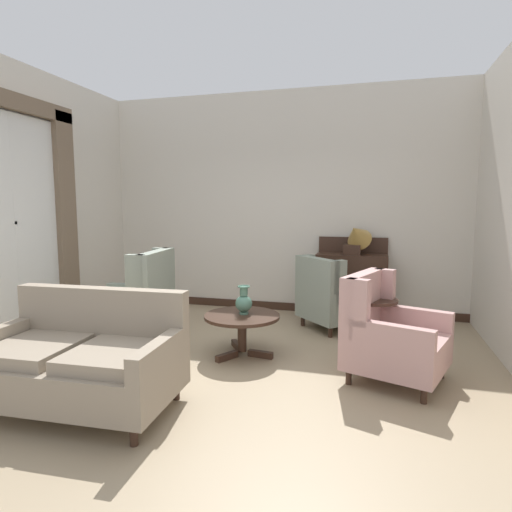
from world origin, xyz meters
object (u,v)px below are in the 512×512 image
object	(u,v)px
armchair_beside_settee	(333,298)
side_table	(372,325)
armchair_foreground_right	(389,336)
coffee_table	(242,322)
sideboard	(351,282)
settee	(81,361)
gramophone	(356,237)
porcelain_vase	(244,302)
armchair_far_left	(135,306)

from	to	relation	value
armchair_beside_settee	side_table	distance (m)	1.34
armchair_beside_settee	armchair_foreground_right	distance (m)	1.71
coffee_table	armchair_foreground_right	size ratio (longest dim) A/B	0.79
sideboard	settee	bearing A→B (deg)	-119.84
side_table	settee	bearing A→B (deg)	-144.73
settee	gramophone	xyz separation A→B (m)	(2.01, 3.32, 0.81)
coffee_table	sideboard	world-z (taller)	sideboard
porcelain_vase	gramophone	bearing A→B (deg)	57.43
armchair_beside_settee	gramophone	bearing A→B (deg)	-72.47
armchair_beside_settee	gramophone	world-z (taller)	gramophone
armchair_beside_settee	armchair_far_left	world-z (taller)	armchair_far_left
porcelain_vase	armchair_beside_settee	distance (m)	1.54
armchair_beside_settee	armchair_far_left	xyz separation A→B (m)	(-2.23, -1.23, 0.04)
settee	armchair_foreground_right	bearing A→B (deg)	25.03
side_table	sideboard	xyz separation A→B (m)	(-0.31, 1.81, 0.11)
armchair_far_left	gramophone	xyz separation A→B (m)	(2.48, 1.71, 0.76)
settee	sideboard	xyz separation A→B (m)	(1.96, 3.41, 0.14)
settee	side_table	size ratio (longest dim) A/B	2.30
porcelain_vase	sideboard	xyz separation A→B (m)	(1.06, 1.83, -0.05)
armchair_foreground_right	armchair_far_left	bearing A→B (deg)	102.99
side_table	sideboard	world-z (taller)	sideboard
porcelain_vase	armchair_far_left	distance (m)	1.38
settee	armchair_beside_settee	world-z (taller)	armchair_beside_settee
coffee_table	armchair_beside_settee	world-z (taller)	armchair_beside_settee
coffee_table	gramophone	distance (m)	2.27
gramophone	sideboard	bearing A→B (deg)	118.63
porcelain_vase	armchair_beside_settee	world-z (taller)	armchair_beside_settee
armchair_beside_settee	sideboard	bearing A→B (deg)	-64.20
armchair_foreground_right	settee	bearing A→B (deg)	137.33
armchair_beside_settee	porcelain_vase	bearing A→B (deg)	101.68
side_table	gramophone	world-z (taller)	gramophone
armchair_beside_settee	sideboard	distance (m)	0.62
sideboard	gramophone	size ratio (longest dim) A/B	2.17
porcelain_vase	sideboard	distance (m)	2.12
armchair_foreground_right	coffee_table	bearing A→B (deg)	99.80
coffee_table	sideboard	bearing A→B (deg)	60.22
armchair_far_left	sideboard	bearing A→B (deg)	120.31
armchair_far_left	armchair_foreground_right	distance (m)	2.92
porcelain_vase	settee	world-z (taller)	settee
armchair_far_left	gramophone	distance (m)	3.11
settee	armchair_foreground_right	world-z (taller)	armchair_foreground_right
armchair_foreground_right	gramophone	bearing A→B (deg)	31.06
armchair_foreground_right	sideboard	bearing A→B (deg)	31.86
coffee_table	porcelain_vase	size ratio (longest dim) A/B	2.64
armchair_far_left	gramophone	world-z (taller)	gramophone
coffee_table	armchair_far_left	xyz separation A→B (m)	(-1.36, 0.07, 0.08)
settee	side_table	bearing A→B (deg)	32.57
armchair_far_left	gramophone	bearing A→B (deg)	118.36
porcelain_vase	side_table	bearing A→B (deg)	0.98
porcelain_vase	armchair_foreground_right	xyz separation A→B (m)	(1.53, -0.31, -0.16)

